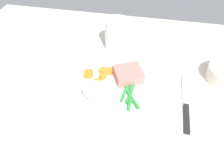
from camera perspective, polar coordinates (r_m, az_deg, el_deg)
dining_table at (r=60.77cm, az=2.70°, el=-3.21°), size 120.00×90.00×2.00cm
dinner_plate at (r=60.23cm, az=0.00°, el=-1.27°), size 26.20×26.20×1.60cm
meat_portion at (r=61.32cm, az=4.04°, el=2.42°), size 9.24×8.94×3.00cm
mashed_potatoes at (r=55.08cm, az=-3.42°, el=-1.74°), size 7.99×5.20×4.96cm
carrot_slices at (r=62.83cm, az=-3.48°, el=2.47°), size 7.75×7.44×1.26cm
green_beans at (r=56.98cm, az=4.47°, el=-2.92°), size 5.10×10.56×0.85cm
fork at (r=65.26cm, az=-14.92°, el=0.39°), size 1.44×16.60×0.40cm
knife at (r=60.58cm, az=17.85°, el=-4.37°), size 1.70×20.50×0.64cm
water_glass at (r=74.95cm, az=1.30°, el=11.74°), size 7.87×7.87×9.84cm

